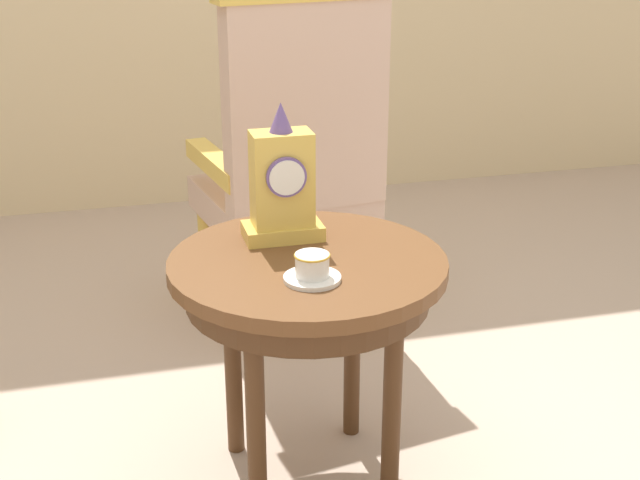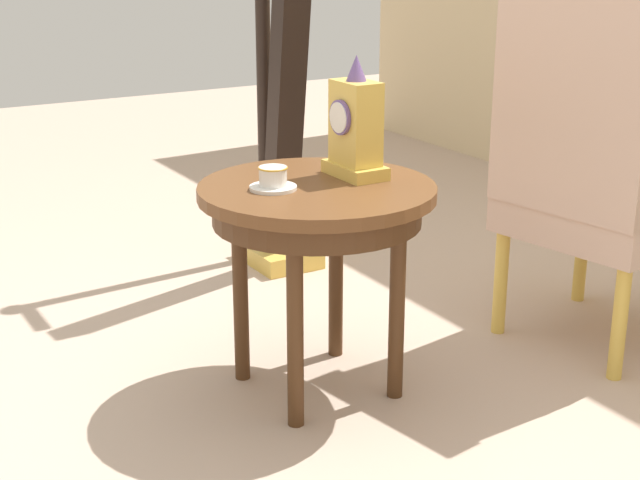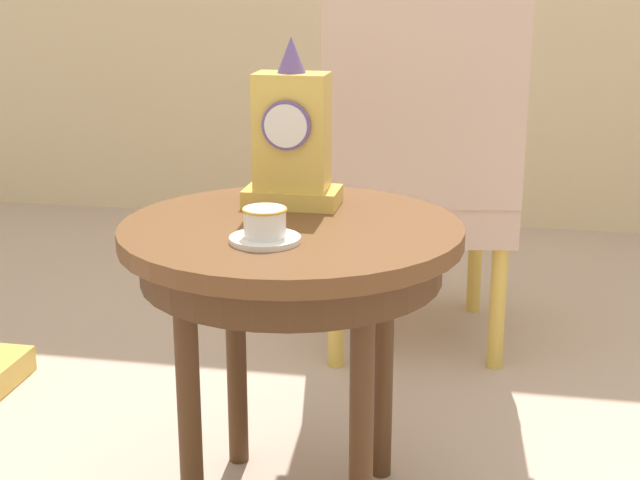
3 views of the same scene
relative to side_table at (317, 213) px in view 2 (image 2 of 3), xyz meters
The scene contains 6 objects.
ground_plane 0.53m from the side_table, 105.62° to the left, with size 10.00×10.00×0.00m, color #BCA38E.
side_table is the anchor object (origin of this frame).
teacup_left 0.16m from the side_table, 99.20° to the right, with size 0.13×0.13×0.06m.
mantel_clock 0.26m from the side_table, 101.29° to the left, with size 0.19×0.11×0.34m.
armchair 0.88m from the side_table, 79.20° to the left, with size 0.62×0.61×1.14m.
harp 1.07m from the side_table, 156.92° to the left, with size 0.40×0.24×1.81m.
Camera 2 is at (2.14, -1.30, 1.26)m, focal length 53.13 mm.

